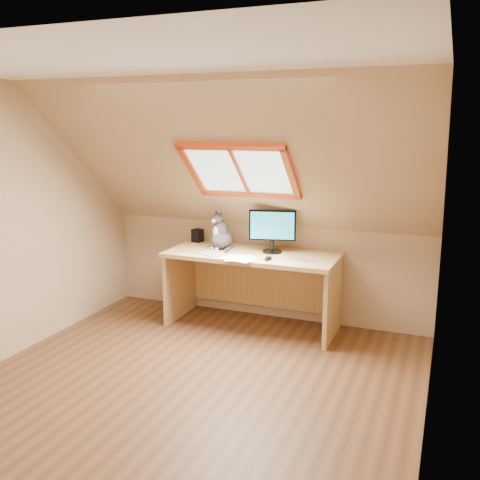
% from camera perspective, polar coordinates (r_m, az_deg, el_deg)
% --- Properties ---
extents(ground, '(3.50, 3.50, 0.00)m').
position_cam_1_polar(ground, '(4.41, -5.17, -15.21)').
color(ground, brown).
rests_on(ground, ground).
extents(room_shell, '(3.52, 3.52, 2.41)m').
position_cam_1_polar(room_shell, '(3.89, -6.19, 3.28)').
color(room_shell, tan).
rests_on(room_shell, ground).
extents(desk, '(1.71, 0.75, 0.78)m').
position_cam_1_polar(desk, '(5.46, 1.59, -3.56)').
color(desk, tan).
rests_on(desk, ground).
extents(monitor, '(0.46, 0.20, 0.43)m').
position_cam_1_polar(monitor, '(5.30, 3.48, 1.26)').
color(monitor, black).
rests_on(monitor, desk).
extents(cat, '(0.30, 0.33, 0.41)m').
position_cam_1_polar(cat, '(5.48, -2.04, 0.56)').
color(cat, '#453F3D').
rests_on(cat, desk).
extents(desk_speaker, '(0.12, 0.12, 0.14)m').
position_cam_1_polar(desk_speaker, '(5.83, -4.56, 0.48)').
color(desk_speaker, black).
rests_on(desk_speaker, desk).
extents(graphics_tablet, '(0.33, 0.29, 0.01)m').
position_cam_1_polar(graphics_tablet, '(5.28, -2.92, -1.46)').
color(graphics_tablet, '#B2B2B7').
rests_on(graphics_tablet, desk).
extents(mouse, '(0.07, 0.11, 0.03)m').
position_cam_1_polar(mouse, '(5.05, 3.03, -1.96)').
color(mouse, black).
rests_on(mouse, desk).
extents(papers, '(0.35, 0.30, 0.01)m').
position_cam_1_polar(papers, '(5.12, -0.38, -1.88)').
color(papers, white).
rests_on(papers, desk).
extents(cables, '(0.51, 0.26, 0.01)m').
position_cam_1_polar(cables, '(5.09, 5.41, -2.01)').
color(cables, silver).
rests_on(cables, desk).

